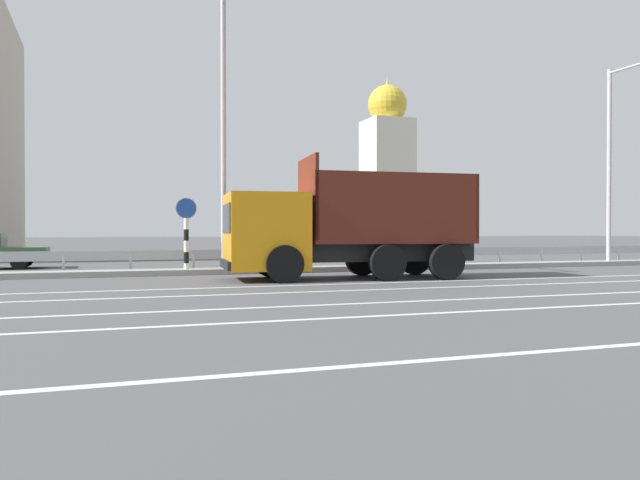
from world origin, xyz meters
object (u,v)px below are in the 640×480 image
Objects in this scene: median_road_sign at (186,234)px; street_lamp_2 at (613,155)px; dump_truck at (319,235)px; church_tower at (387,169)px; street_lamp_1 at (224,120)px.

street_lamp_2 reaches higher than median_road_sign.
dump_truck is 34.30m from church_tower.
street_lamp_1 is (1.19, -0.29, 3.75)m from median_road_sign.
church_tower reaches higher than street_lamp_2.
street_lamp_1 is (-2.26, 3.01, 3.76)m from dump_truck.
street_lamp_1 is at bearing 179.68° from street_lamp_2.
church_tower reaches higher than dump_truck.
church_tower is at bearing 53.08° from median_road_sign.
median_road_sign is at bearing 178.74° from street_lamp_2.
church_tower is (2.48, 26.75, 2.07)m from street_lamp_2.
street_lamp_1 reaches higher than street_lamp_2.
median_road_sign is (-3.45, 3.30, 0.01)m from dump_truck.
street_lamp_2 reaches higher than dump_truck.
street_lamp_1 is at bearing 42.33° from dump_truck.
median_road_sign is 3.94m from street_lamp_1.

